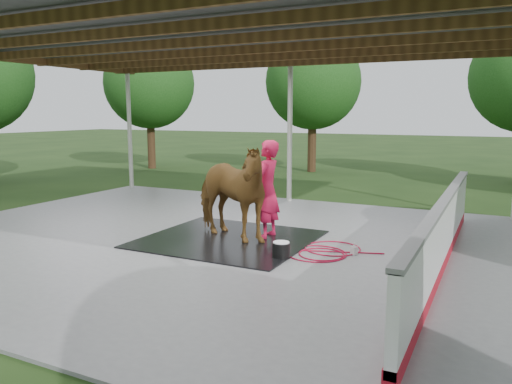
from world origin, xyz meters
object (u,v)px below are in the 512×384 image
at_px(horse, 228,192).
at_px(wash_bucket, 281,250).
at_px(dasher_board, 443,236).
at_px(handler, 267,190).

height_order(horse, wash_bucket, horse).
distance_m(horse, wash_bucket, 1.79).
bearing_deg(dasher_board, handler, 170.21).
relative_size(handler, wash_bucket, 6.34).
height_order(handler, wash_bucket, handler).
bearing_deg(horse, dasher_board, -71.55).
height_order(dasher_board, horse, horse).
bearing_deg(horse, wash_bucket, -95.94).
bearing_deg(handler, dasher_board, 80.95).
bearing_deg(wash_bucket, horse, 154.22).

